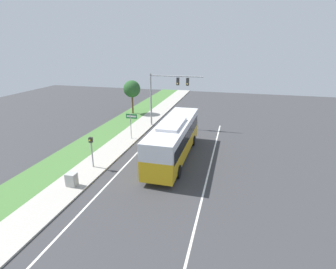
% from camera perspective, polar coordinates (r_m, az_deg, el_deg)
% --- Properties ---
extents(ground_plane, '(80.00, 80.00, 0.00)m').
position_cam_1_polar(ground_plane, '(21.37, -1.41, -8.95)').
color(ground_plane, '#38383A').
extents(sidewalk, '(2.80, 80.00, 0.12)m').
position_cam_1_polar(sidewalk, '(23.65, -16.11, -6.69)').
color(sidewalk, '#ADA89E').
rests_on(sidewalk, ground_plane).
extents(grass_verge, '(3.60, 80.00, 0.10)m').
position_cam_1_polar(grass_verge, '(25.36, -22.39, -5.65)').
color(grass_verge, '#477538').
rests_on(grass_verge, ground_plane).
extents(lane_divider_near, '(0.14, 30.00, 0.01)m').
position_cam_1_polar(lane_divider_near, '(22.53, -10.33, -7.71)').
color(lane_divider_near, silver).
rests_on(lane_divider_near, ground_plane).
extents(lane_divider_far, '(0.14, 30.00, 0.01)m').
position_cam_1_polar(lane_divider_far, '(20.77, 8.33, -10.04)').
color(lane_divider_far, silver).
rests_on(lane_divider_far, ground_plane).
extents(bus, '(2.73, 11.64, 3.68)m').
position_cam_1_polar(bus, '(23.73, 1.33, -0.62)').
color(bus, gold).
rests_on(bus, ground_plane).
extents(signal_gantry, '(6.56, 0.41, 6.65)m').
position_cam_1_polar(signal_gantry, '(32.50, -0.46, 9.78)').
color(signal_gantry, '#939399').
rests_on(signal_gantry, ground_plane).
extents(pedestrian_signal, '(0.28, 0.34, 2.78)m').
position_cam_1_polar(pedestrian_signal, '(22.72, -16.34, -2.67)').
color(pedestrian_signal, '#939399').
rests_on(pedestrian_signal, ground_plane).
extents(street_sign, '(1.26, 0.08, 2.98)m').
position_cam_1_polar(street_sign, '(28.67, -8.02, 2.86)').
color(street_sign, '#939399').
rests_on(street_sign, ground_plane).
extents(utility_cabinet, '(0.74, 0.60, 0.98)m').
position_cam_1_polar(utility_cabinet, '(20.80, -20.25, -9.19)').
color(utility_cabinet, '#A8A8A3').
rests_on(utility_cabinet, sidewalk).
extents(roadside_tree, '(2.48, 2.48, 4.93)m').
position_cam_1_polar(roadside_tree, '(39.38, -7.87, 9.79)').
color(roadside_tree, brown).
rests_on(roadside_tree, grass_verge).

